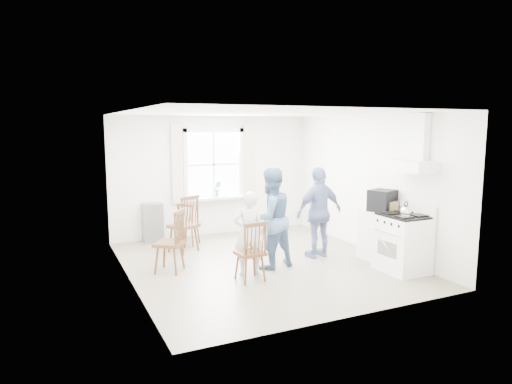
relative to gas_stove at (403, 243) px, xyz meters
name	(u,v)px	position (x,y,z in m)	size (l,w,h in m)	color
room_shell	(263,190)	(-1.91, 1.35, 0.82)	(4.62, 5.12, 2.64)	gray
window_assembly	(214,169)	(-1.91, 3.80, 0.98)	(1.88, 0.24, 1.70)	white
range_hood	(415,156)	(0.16, 0.00, 1.42)	(0.45, 0.76, 0.94)	white
shelf_unit	(153,223)	(-3.31, 3.68, -0.08)	(0.40, 0.30, 0.80)	slate
gas_stove	(403,243)	(0.00, 0.00, 0.00)	(0.68, 0.76, 1.12)	white
kettle	(406,212)	(-0.12, -0.16, 0.55)	(0.18, 0.18, 0.26)	silver
low_cabinet	(378,235)	(0.07, 0.70, -0.03)	(0.50, 0.55, 0.90)	white
stereo_stack	(382,201)	(0.07, 0.62, 0.60)	(0.53, 0.50, 0.38)	black
cardboard_box	(388,207)	(0.11, 0.51, 0.51)	(0.29, 0.21, 0.19)	olive
windsor_chair_a	(187,218)	(-2.89, 2.57, 0.19)	(0.62, 0.62, 1.11)	#462916
windsor_chair_b	(253,245)	(-2.46, 0.54, 0.10)	(0.43, 0.43, 0.96)	#462916
windsor_chair_c	(175,234)	(-3.40, 1.53, 0.15)	(0.60, 0.61, 1.04)	#462916
person_left	(249,233)	(-2.36, 0.92, 0.20)	(0.50, 0.50, 1.37)	silver
person_mid	(270,218)	(-1.88, 1.11, 0.37)	(0.83, 0.83, 1.70)	slate
person_right	(319,212)	(-0.79, 1.31, 0.34)	(0.97, 0.97, 1.66)	navy
potted_plant	(217,189)	(-1.88, 3.71, 0.54)	(0.19, 0.19, 0.34)	#33733B
windsor_chair_d	(187,220)	(-2.76, 3.09, 0.05)	(0.51, 0.51, 0.87)	#462916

